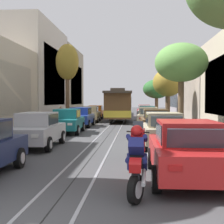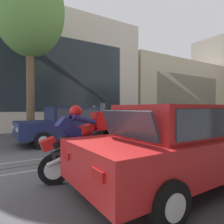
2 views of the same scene
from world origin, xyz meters
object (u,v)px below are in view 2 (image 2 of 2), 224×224
Objects in this scene: motorcycle_with_rider at (80,139)px; pedestrian_crossing_far at (94,117)px; parked_car_teal_mid_left at (221,117)px; parked_car_navy_near_left at (69,124)px; parked_car_red_near_right at (180,145)px; parked_car_silver_second_left at (162,120)px; street_tree_kerb_left_near at (30,11)px.

motorcycle_with_rider is 8.56m from pedestrian_crossing_far.
motorcycle_with_rider is (4.47, -13.63, 0.06)m from parked_car_teal_mid_left.
parked_car_navy_near_left is 5.85m from parked_car_red_near_right.
parked_car_navy_near_left is 2.62× the size of pedestrian_crossing_far.
parked_car_silver_second_left is 9.29m from street_tree_kerb_left_near.
parked_car_teal_mid_left and parked_car_red_near_right have the same top height.
parked_car_red_near_right is (5.80, -12.08, 0.00)m from parked_car_teal_mid_left.
street_tree_kerb_left_near is at bearing 178.57° from motorcycle_with_rider.
parked_car_navy_near_left is 5.82m from parked_car_silver_second_left.
parked_car_red_near_right is 2.05m from motorcycle_with_rider.
parked_car_teal_mid_left is 1.01× the size of parked_car_red_near_right.
parked_car_teal_mid_left is 14.35m from motorcycle_with_rider.
parked_car_teal_mid_left is at bearing 72.36° from pedestrian_crossing_far.
parked_car_teal_mid_left is 9.96m from pedestrian_crossing_far.
parked_car_navy_near_left is 12.22m from parked_car_teal_mid_left.
parked_car_navy_near_left is 4.73m from motorcycle_with_rider.
parked_car_red_near_right is 0.50× the size of street_tree_kerb_left_near.
parked_car_red_near_right is at bearing 1.41° from parked_car_navy_near_left.
street_tree_kerb_left_near is (-2.28, -13.47, 5.60)m from parked_car_teal_mid_left.
street_tree_kerb_left_near is 5.26× the size of pedestrian_crossing_far.
pedestrian_crossing_far is (-3.02, -9.49, 0.14)m from parked_car_teal_mid_left.
parked_car_red_near_right is 9.19m from pedestrian_crossing_far.
parked_car_teal_mid_left is 14.76m from street_tree_kerb_left_near.
parked_car_navy_near_left is 6.15m from street_tree_kerb_left_near.
motorcycle_with_rider is 1.14× the size of pedestrian_crossing_far.
pedestrian_crossing_far is at bearing -107.64° from parked_car_teal_mid_left.
parked_car_teal_mid_left is at bearing 80.41° from street_tree_kerb_left_near.
parked_car_silver_second_left is 2.30× the size of motorcycle_with_rider.
motorcycle_with_rider is at bearing -130.50° from parked_car_red_near_right.
parked_car_red_near_right is 2.29× the size of motorcycle_with_rider.
motorcycle_with_rider is (-1.33, -1.56, 0.06)m from parked_car_red_near_right.
parked_car_navy_near_left is 1.00× the size of parked_car_silver_second_left.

